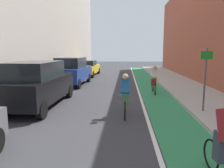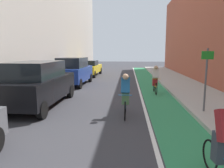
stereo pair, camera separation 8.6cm
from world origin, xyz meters
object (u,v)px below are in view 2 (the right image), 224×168
Objects in this scene: parked_suv_blue at (74,71)px; cyclist_trailing at (155,79)px; cyclist_mid at (125,95)px; street_sign_post at (206,74)px; parked_suv_black at (39,83)px; parked_sedan_yellow_cab at (89,68)px.

parked_suv_blue reaches higher than cyclist_trailing.
parked_suv_blue is 6.10m from cyclist_trailing.
parked_suv_blue is at bearing 118.11° from cyclist_mid.
cyclist_mid is 0.73× the size of street_sign_post.
parked_suv_black is 1.99× the size of street_sign_post.
cyclist_mid is 3.12m from street_sign_post.
parked_suv_black is 4.00m from cyclist_mid.
parked_suv_blue is 2.50× the size of cyclist_trailing.
parked_sedan_yellow_cab is 13.70m from cyclist_mid.
parked_suv_black reaches higher than cyclist_mid.
cyclist_mid reaches higher than parked_sedan_yellow_cab.
cyclist_mid is at bearing -61.89° from parked_suv_blue.
cyclist_mid is (3.83, -7.17, -0.21)m from parked_suv_blue.
cyclist_trailing is at bearing 31.41° from parked_suv_black.
cyclist_mid is at bearing -110.17° from cyclist_trailing.
cyclist_mid is (3.83, -1.16, -0.21)m from parked_suv_black.
parked_suv_black is 12.00m from parked_sedan_yellow_cab.
street_sign_post reaches higher than cyclist_trailing.
cyclist_mid is 4.80m from cyclist_trailing.
street_sign_post is (6.83, -0.80, 0.55)m from parked_suv_black.
cyclist_mid is at bearing -73.78° from parked_sedan_yellow_cab.
parked_sedan_yellow_cab is (0.00, 5.99, -0.23)m from parked_suv_blue.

